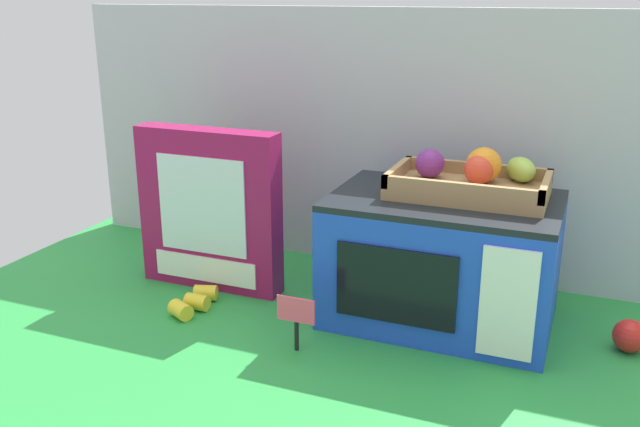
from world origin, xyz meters
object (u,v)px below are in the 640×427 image
Objects in this scene: cookie_set_box at (209,210)px; loose_toy_banana at (195,302)px; toy_microwave at (442,259)px; price_sign at (296,315)px; loose_toy_apple at (630,336)px; food_groups_crate at (472,180)px.

loose_toy_banana is at bearing -76.64° from cookie_set_box.
price_sign is at bearing -132.97° from toy_microwave.
loose_toy_banana is (-0.45, -0.14, -0.10)m from toy_microwave.
loose_toy_banana is 0.80m from loose_toy_apple.
loose_toy_banana is (-0.25, 0.07, -0.05)m from price_sign.
loose_toy_banana is at bearing -159.95° from food_groups_crate.
cookie_set_box reaches higher than loose_toy_apple.
price_sign is (-0.20, -0.22, -0.05)m from toy_microwave.
food_groups_crate is 0.53m from cookie_set_box.
toy_microwave is at bearing 17.55° from loose_toy_banana.
food_groups_crate is at bearing 20.05° from loose_toy_banana.
toy_microwave is 3.09× the size of loose_toy_banana.
cookie_set_box reaches higher than price_sign.
loose_toy_banana is 2.28× the size of loose_toy_apple.
toy_microwave is 0.35m from loose_toy_apple.
food_groups_crate is 0.40m from price_sign.
food_groups_crate is 0.83× the size of cookie_set_box.
food_groups_crate is 4.80× the size of loose_toy_apple.
price_sign is 0.27m from loose_toy_banana.
loose_toy_banana is at bearing -162.45° from toy_microwave.
cookie_set_box is at bearing -178.19° from loose_toy_apple.
food_groups_crate is at bearing 42.87° from toy_microwave.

